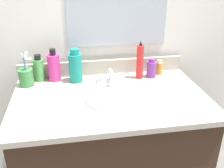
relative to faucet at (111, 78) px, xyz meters
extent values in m
cube|color=#382316|center=(-0.03, -0.17, -0.43)|extent=(0.97, 0.59, 0.75)
cube|color=#B2A899|center=(-0.03, -0.17, -0.04)|extent=(1.01, 0.64, 0.03)
cube|color=#B2A899|center=(-0.03, 0.13, 0.02)|extent=(1.01, 0.02, 0.09)
cube|color=white|center=(-0.03, 0.19, -0.15)|extent=(2.11, 0.04, 1.30)
torus|color=white|center=(0.00, -0.19, -0.02)|extent=(0.33, 0.33, 0.02)
ellipsoid|color=white|center=(0.00, -0.19, -0.07)|extent=(0.28, 0.28, 0.11)
cylinder|color=#B2B5BA|center=(0.00, -0.19, -0.10)|extent=(0.04, 0.04, 0.01)
cube|color=silver|center=(0.00, 0.01, -0.02)|extent=(0.16, 0.05, 0.01)
cylinder|color=silver|center=(0.00, 0.01, 0.01)|extent=(0.02, 0.02, 0.06)
cylinder|color=silver|center=(0.00, -0.03, 0.04)|extent=(0.02, 0.09, 0.02)
cylinder|color=silver|center=(-0.05, 0.01, 0.00)|extent=(0.03, 0.03, 0.04)
cylinder|color=silver|center=(0.06, 0.01, 0.00)|extent=(0.03, 0.03, 0.04)
cylinder|color=#4C9E4C|center=(-0.41, 0.10, 0.04)|extent=(0.06, 0.06, 0.13)
cylinder|color=black|center=(-0.41, 0.10, 0.12)|extent=(0.04, 0.04, 0.03)
cylinder|color=gold|center=(0.32, 0.07, 0.01)|extent=(0.05, 0.05, 0.08)
cylinder|color=white|center=(0.32, 0.07, 0.05)|extent=(0.03, 0.03, 0.01)
cylinder|color=teal|center=(-0.20, 0.05, 0.05)|extent=(0.08, 0.08, 0.17)
cylinder|color=teal|center=(-0.20, 0.05, 0.15)|extent=(0.05, 0.05, 0.03)
cylinder|color=#7A3899|center=(0.26, 0.04, 0.02)|extent=(0.06, 0.06, 0.10)
cylinder|color=#7A3899|center=(0.26, 0.04, 0.08)|extent=(0.04, 0.04, 0.02)
cylinder|color=red|center=(0.18, 0.03, 0.07)|extent=(0.04, 0.04, 0.20)
cone|color=black|center=(0.18, 0.03, 0.19)|extent=(0.02, 0.02, 0.03)
cylinder|color=#D8338C|center=(-0.32, 0.09, 0.05)|extent=(0.07, 0.07, 0.16)
cylinder|color=black|center=(-0.32, 0.09, 0.15)|extent=(0.03, 0.03, 0.04)
cylinder|color=#3F8C47|center=(-0.47, 0.03, 0.02)|extent=(0.08, 0.08, 0.10)
cylinder|color=white|center=(-0.47, 0.05, 0.07)|extent=(0.02, 0.05, 0.18)
cube|color=white|center=(-0.46, 0.07, 0.15)|extent=(0.01, 0.02, 0.01)
cylinder|color=blue|center=(-0.47, 0.02, 0.07)|extent=(0.02, 0.03, 0.18)
cube|color=white|center=(-0.46, 0.01, 0.15)|extent=(0.01, 0.02, 0.01)
cylinder|color=#D8333F|center=(-0.47, 0.05, 0.06)|extent=(0.02, 0.03, 0.15)
cube|color=white|center=(-0.46, 0.06, 0.12)|extent=(0.01, 0.02, 0.01)
cylinder|color=yellow|center=(-0.46, 0.04, 0.06)|extent=(0.05, 0.02, 0.16)
cube|color=white|center=(-0.44, 0.04, 0.13)|extent=(0.01, 0.02, 0.01)
camera|label=1|loc=(-0.22, -1.36, 0.61)|focal=41.73mm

